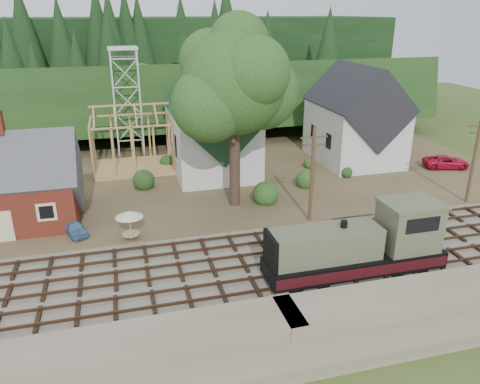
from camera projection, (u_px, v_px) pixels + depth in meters
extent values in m
plane|color=#384C1E|center=(243.00, 266.00, 31.67)|extent=(140.00, 140.00, 0.00)
cube|color=#7F7259|center=(287.00, 348.00, 24.03)|extent=(64.00, 5.00, 1.60)
cube|color=#726B5B|center=(243.00, 265.00, 31.64)|extent=(64.00, 11.00, 0.16)
cube|color=brown|center=(197.00, 178.00, 47.81)|extent=(64.00, 26.00, 0.30)
cube|color=#1E3F19|center=(168.00, 127.00, 69.45)|extent=(70.00, 28.96, 12.74)
cube|color=black|center=(158.00, 106.00, 83.85)|extent=(80.00, 20.00, 12.00)
cube|color=maroon|center=(11.00, 200.00, 36.91)|extent=(10.00, 7.00, 3.80)
cube|color=#4C4C51|center=(7.00, 177.00, 36.22)|extent=(10.80, 7.41, 7.41)
cube|color=beige|center=(4.00, 227.00, 34.00)|extent=(1.20, 0.06, 2.40)
cube|color=silver|center=(211.00, 140.00, 48.87)|extent=(8.00, 12.00, 6.40)
cube|color=#173217|center=(210.00, 110.00, 47.70)|extent=(8.40, 12.96, 8.40)
cube|color=silver|center=(223.00, 100.00, 41.58)|extent=(2.40, 2.40, 4.00)
cone|color=#173217|center=(223.00, 62.00, 40.38)|extent=(5.37, 5.37, 2.60)
cube|color=silver|center=(354.00, 133.00, 51.83)|extent=(8.00, 10.00, 6.40)
cube|color=black|center=(357.00, 104.00, 50.66)|extent=(8.40, 10.80, 8.40)
cube|color=tan|center=(134.00, 167.00, 49.82)|extent=(8.00, 6.00, 0.50)
cube|color=tan|center=(129.00, 105.00, 47.39)|extent=(8.00, 0.18, 0.18)
cube|color=silver|center=(115.00, 106.00, 51.52)|extent=(0.18, 0.18, 12.00)
cube|color=silver|center=(141.00, 105.00, 52.20)|extent=(0.18, 0.18, 12.00)
cube|color=silver|center=(114.00, 102.00, 54.04)|extent=(0.18, 0.18, 12.00)
cube|color=silver|center=(139.00, 100.00, 54.72)|extent=(0.18, 0.18, 12.00)
cube|color=silver|center=(122.00, 48.00, 50.93)|extent=(3.20, 3.20, 0.25)
cylinder|color=#38281E|center=(235.00, 160.00, 39.58)|extent=(0.90, 0.90, 8.00)
sphere|color=#21491B|center=(234.00, 83.00, 37.22)|extent=(8.40, 8.40, 8.40)
sphere|color=#21491B|center=(260.00, 92.00, 39.08)|extent=(6.40, 6.40, 6.40)
sphere|color=#21491B|center=(210.00, 105.00, 36.51)|extent=(6.00, 6.00, 6.00)
cylinder|color=#4C331E|center=(312.00, 177.00, 36.58)|extent=(0.28, 0.28, 8.00)
cube|color=#4C331E|center=(314.00, 137.00, 35.41)|extent=(2.20, 0.12, 0.12)
cube|color=#4C331E|center=(314.00, 145.00, 35.63)|extent=(1.80, 0.12, 0.12)
cylinder|color=#4C331E|center=(474.00, 162.00, 40.20)|extent=(0.28, 0.28, 8.00)
cube|color=#4C331E|center=(479.00, 132.00, 39.25)|extent=(1.80, 0.12, 0.12)
cube|color=black|center=(353.00, 271.00, 30.45)|extent=(11.66, 2.43, 0.34)
cube|color=black|center=(354.00, 261.00, 30.19)|extent=(11.66, 2.82, 1.07)
cube|color=#555941|center=(325.00, 244.00, 29.11)|extent=(6.99, 2.23, 2.04)
cube|color=#555941|center=(409.00, 226.00, 30.32)|extent=(3.50, 2.72, 3.11)
cube|color=#555941|center=(412.00, 203.00, 29.74)|extent=(3.69, 2.91, 0.19)
cube|color=black|center=(423.00, 225.00, 28.83)|extent=(2.33, 0.06, 0.97)
cube|color=#3E0D13|center=(365.00, 273.00, 28.91)|extent=(11.66, 0.04, 0.68)
cube|color=#3E0D13|center=(344.00, 251.00, 31.48)|extent=(11.66, 0.04, 0.68)
cylinder|color=black|center=(344.00, 226.00, 28.98)|extent=(0.43, 0.43, 0.68)
imported|color=#5383B3|center=(74.00, 228.00, 35.36)|extent=(2.45, 3.39, 1.07)
imported|color=red|center=(446.00, 162.00, 50.17)|extent=(5.19, 3.41, 1.33)
cylinder|color=silver|center=(130.00, 227.00, 34.42)|extent=(0.09, 0.09, 2.02)
cylinder|color=tan|center=(131.00, 234.00, 34.64)|extent=(1.29, 1.29, 0.07)
cone|color=beige|center=(129.00, 214.00, 34.05)|extent=(2.02, 2.02, 0.46)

